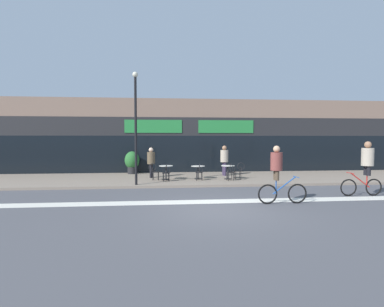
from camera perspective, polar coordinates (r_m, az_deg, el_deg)
ground_plane at (r=10.01m, az=4.88°, el=-10.67°), size 120.00×120.00×0.00m
sidewalk_slab at (r=17.06m, az=0.48°, el=-4.79°), size 40.00×5.50×0.12m
storefront_facade at (r=21.60m, az=-0.82°, el=3.22°), size 40.00×4.06×4.94m
bike_lane_stripe at (r=11.26m, az=3.67°, el=-9.11°), size 36.00×0.70×0.01m
bistro_table_0 at (r=16.10m, az=-4.98°, el=-3.08°), size 0.74×0.74×0.77m
bistro_table_1 at (r=16.38m, az=1.15°, el=-3.08°), size 0.75×0.75×0.72m
bistro_table_2 at (r=16.44m, az=6.86°, el=-3.02°), size 0.73×0.73×0.74m
cafe_chair_0_near at (r=15.48m, az=-4.93°, el=-3.44°), size 0.45×0.60×0.90m
cafe_chair_0_side at (r=16.11m, az=-7.21°, el=-3.21°), size 0.59×0.42×0.90m
cafe_chair_1_near at (r=15.76m, az=1.40°, el=-3.32°), size 0.42×0.58×0.90m
cafe_chair_2_near at (r=15.84m, az=7.37°, el=-3.31°), size 0.44×0.59×0.90m
cafe_chair_2_side at (r=16.59m, az=8.97°, el=-3.04°), size 0.58×0.41×0.90m
planter_pot at (r=19.18m, az=-11.34°, el=-1.51°), size 0.92×0.92×1.41m
lamp_post at (r=14.51m, az=-10.69°, el=6.24°), size 0.26×0.26×5.36m
cyclist_0 at (r=14.08m, az=30.24°, el=-1.72°), size 1.78×0.49×2.22m
cyclist_1 at (r=11.13m, az=16.12°, el=-3.28°), size 1.82×0.48×2.09m
pedestrian_near_end at (r=17.92m, az=6.18°, el=-0.82°), size 0.57×0.57×1.79m
pedestrian_far_end at (r=17.06m, az=-7.80°, el=-1.20°), size 0.48×0.48×1.70m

